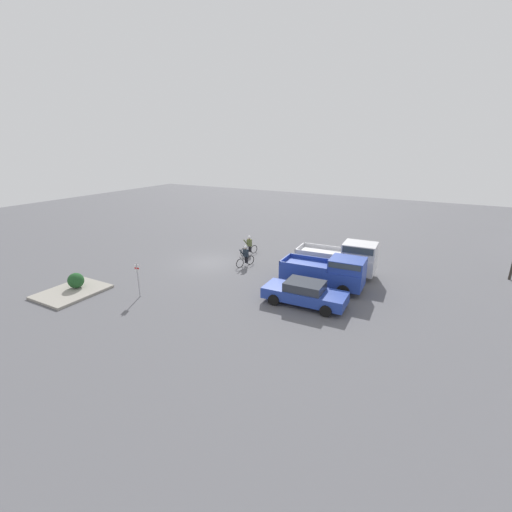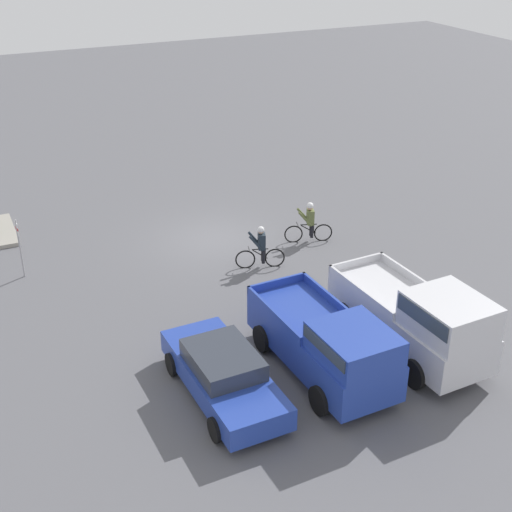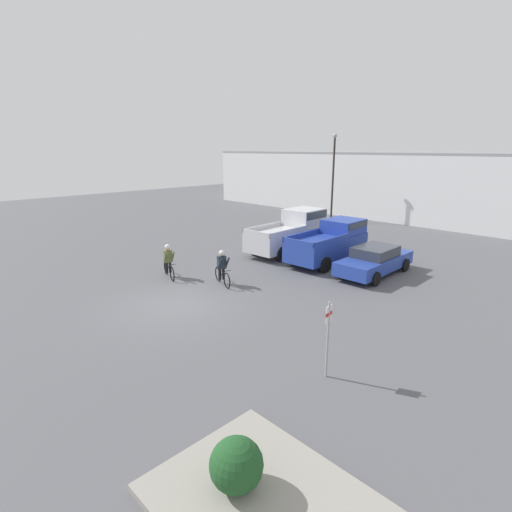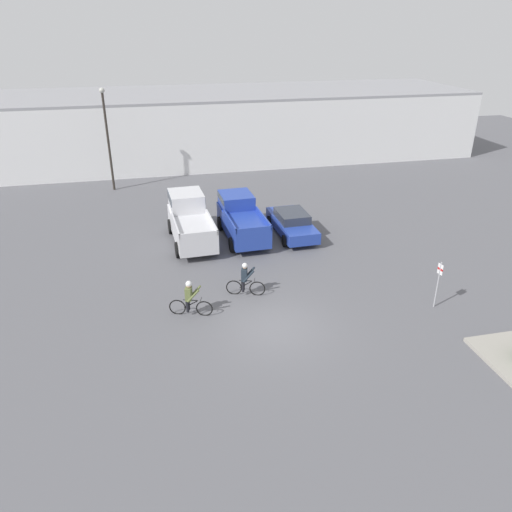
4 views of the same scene
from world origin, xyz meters
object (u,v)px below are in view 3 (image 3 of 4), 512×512
object	(u,v)px
lamppost	(333,171)
shrub	(236,465)
cyclist_1	(168,261)
pickup_truck_1	(331,241)
pickup_truck_0	(292,231)
cyclist_0	(222,267)
sedan_0	(375,260)
fire_lane_sign	(328,332)

from	to	relation	value
lamppost	shrub	xyz separation A→B (m)	(14.85, -23.68, -3.45)
cyclist_1	lamppost	bearing A→B (deg)	101.31
cyclist_1	shrub	distance (m)	12.67
pickup_truck_1	shrub	world-z (taller)	pickup_truck_1
pickup_truck_0	cyclist_1	distance (m)	7.85
cyclist_1	lamppost	size ratio (longest dim) A/B	0.25
cyclist_0	shrub	world-z (taller)	cyclist_0
cyclist_0	cyclist_1	size ratio (longest dim) A/B	0.96
sedan_0	cyclist_1	size ratio (longest dim) A/B	2.66
pickup_truck_0	pickup_truck_1	world-z (taller)	pickup_truck_0
cyclist_1	sedan_0	bearing A→B (deg)	48.23
cyclist_0	cyclist_1	world-z (taller)	cyclist_1
pickup_truck_1	shrub	bearing A→B (deg)	-60.48
cyclist_1	lamppost	xyz separation A→B (m)	(-3.58, 17.88, 3.27)
pickup_truck_1	lamppost	world-z (taller)	lamppost
sedan_0	fire_lane_sign	size ratio (longest dim) A/B	2.21
cyclist_1	lamppost	distance (m)	18.53
cyclist_1	lamppost	world-z (taller)	lamppost
lamppost	fire_lane_sign	bearing A→B (deg)	-54.92
pickup_truck_1	sedan_0	world-z (taller)	pickup_truck_1
cyclist_0	lamppost	size ratio (longest dim) A/B	0.24
cyclist_0	lamppost	world-z (taller)	lamppost
sedan_0	shrub	size ratio (longest dim) A/B	4.96
pickup_truck_1	cyclist_1	bearing A→B (deg)	-115.39
pickup_truck_1	sedan_0	distance (m)	2.88
fire_lane_sign	shrub	distance (m)	4.36
fire_lane_sign	lamppost	size ratio (longest dim) A/B	0.30
pickup_truck_0	cyclist_1	size ratio (longest dim) A/B	3.05
pickup_truck_0	cyclist_1	world-z (taller)	pickup_truck_0
cyclist_1	shrub	size ratio (longest dim) A/B	1.86
sedan_0	cyclist_1	xyz separation A→B (m)	(-6.46, -7.23, 0.11)
shrub	lamppost	bearing A→B (deg)	122.09
cyclist_0	lamppost	distance (m)	18.13
lamppost	shrub	bearing A→B (deg)	-57.91
pickup_truck_1	cyclist_1	xyz separation A→B (m)	(-3.64, -7.67, -0.29)
sedan_0	fire_lane_sign	xyz separation A→B (m)	(3.68, -8.87, 0.59)
sedan_0	cyclist_1	world-z (taller)	cyclist_1
pickup_truck_0	fire_lane_sign	xyz separation A→B (m)	(9.30, -9.44, 0.07)
fire_lane_sign	shrub	size ratio (longest dim) A/B	2.24
pickup_truck_0	fire_lane_sign	distance (m)	13.25
cyclist_1	pickup_truck_0	bearing A→B (deg)	83.89
fire_lane_sign	lamppost	xyz separation A→B (m)	(-13.71, 19.52, 2.79)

